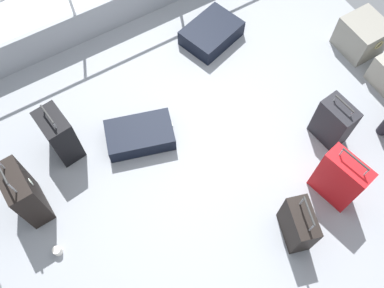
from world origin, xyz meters
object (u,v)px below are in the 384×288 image
(suitcase_1, at_px, (339,179))
(suitcase_6, at_px, (60,135))
(suitcase_2, at_px, (211,33))
(paper_cup, at_px, (58,251))
(suitcase_4, at_px, (140,135))
(suitcase_5, at_px, (333,122))
(suitcase_3, at_px, (25,194))
(suitcase_0, at_px, (298,225))
(cargo_crate_0, at_px, (362,36))

(suitcase_1, distance_m, suitcase_6, 2.84)
(suitcase_2, height_order, paper_cup, suitcase_2)
(suitcase_1, xyz_separation_m, paper_cup, (-0.88, -2.66, -0.29))
(suitcase_4, distance_m, suitcase_5, 2.07)
(suitcase_4, distance_m, paper_cup, 1.44)
(suitcase_1, distance_m, suitcase_3, 3.03)
(paper_cup, bearing_deg, suitcase_4, 118.21)
(suitcase_6, height_order, paper_cup, suitcase_6)
(suitcase_0, bearing_deg, suitcase_1, 103.52)
(suitcase_1, bearing_deg, cargo_crate_0, 130.82)
(suitcase_2, height_order, suitcase_5, suitcase_5)
(cargo_crate_0, xyz_separation_m, suitcase_3, (-0.11, -4.20, 0.15))
(suitcase_5, distance_m, paper_cup, 3.09)
(suitcase_3, bearing_deg, suitcase_6, 129.48)
(suitcase_0, distance_m, suitcase_1, 0.61)
(suitcase_0, height_order, suitcase_4, suitcase_0)
(suitcase_3, height_order, paper_cup, suitcase_3)
(suitcase_2, bearing_deg, suitcase_4, -60.61)
(paper_cup, bearing_deg, suitcase_2, 118.84)
(suitcase_1, relative_size, suitcase_3, 0.88)
(suitcase_4, height_order, suitcase_6, suitcase_6)
(suitcase_0, bearing_deg, suitcase_3, -127.26)
(cargo_crate_0, height_order, paper_cup, cargo_crate_0)
(suitcase_5, relative_size, suitcase_6, 0.88)
(cargo_crate_0, relative_size, suitcase_2, 0.65)
(suitcase_3, bearing_deg, cargo_crate_0, 88.43)
(cargo_crate_0, distance_m, suitcase_2, 1.82)
(suitcase_0, height_order, suitcase_3, suitcase_3)
(suitcase_1, height_order, suitcase_4, suitcase_1)
(paper_cup, bearing_deg, cargo_crate_0, 96.03)
(suitcase_4, bearing_deg, suitcase_6, -112.95)
(cargo_crate_0, height_order, suitcase_0, suitcase_0)
(suitcase_0, relative_size, suitcase_3, 0.74)
(suitcase_0, relative_size, paper_cup, 6.83)
(cargo_crate_0, xyz_separation_m, paper_cup, (0.44, -4.19, -0.16))
(cargo_crate_0, xyz_separation_m, suitcase_0, (1.46, -2.12, 0.05))
(suitcase_0, distance_m, suitcase_2, 2.60)
(paper_cup, bearing_deg, suitcase_0, 63.76)
(suitcase_5, distance_m, suitcase_6, 2.87)
(suitcase_0, distance_m, suitcase_6, 2.54)
(suitcase_3, height_order, suitcase_5, suitcase_3)
(suitcase_0, xyz_separation_m, suitcase_1, (-0.14, 0.59, 0.09))
(suitcase_0, height_order, paper_cup, suitcase_0)
(paper_cup, bearing_deg, suitcase_3, -179.58)
(cargo_crate_0, relative_size, suitcase_1, 0.65)
(suitcase_2, bearing_deg, paper_cup, -61.16)
(suitcase_6, bearing_deg, suitcase_0, 37.43)
(suitcase_0, xyz_separation_m, suitcase_5, (-0.68, 0.99, 0.03))
(suitcase_0, relative_size, suitcase_6, 0.91)
(suitcase_1, height_order, suitcase_5, suitcase_1)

